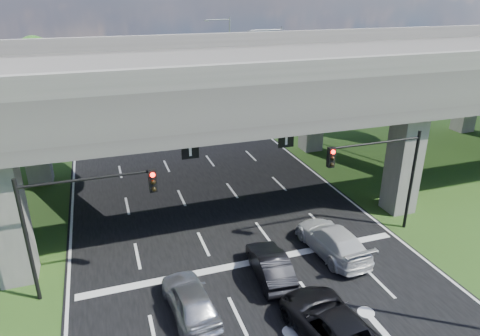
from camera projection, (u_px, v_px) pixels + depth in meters
ground at (276, 307)px, 19.03m from camera, size 160.00×160.00×0.00m
road at (215, 207)px, 27.76m from camera, size 18.00×120.00×0.03m
overpass at (204, 80)px, 26.47m from camera, size 80.00×15.00×10.00m
signal_right at (382, 167)px, 23.18m from camera, size 5.76×0.54×6.00m
signal_left at (77, 211)px, 18.54m from camera, size 5.76×0.54×6.00m
streetlight_far at (276, 72)px, 40.76m from camera, size 3.38×0.25×10.00m
streetlight_beyond at (227, 51)px, 54.74m from camera, size 3.38×0.25×10.00m
tree_left_near at (2, 97)px, 35.77m from camera, size 4.50×4.50×7.80m
tree_left_far at (34, 63)px, 49.93m from camera, size 4.80×4.80×8.32m
tree_right_near at (286, 77)px, 45.65m from camera, size 4.20×4.20×7.28m
tree_right_mid at (282, 67)px, 53.66m from camera, size 3.91×3.90×6.76m
tree_right_far at (232, 55)px, 59.22m from camera, size 4.50×4.50×7.80m
car_silver at (190, 299)px, 18.37m from camera, size 2.13×4.46×1.47m
car_dark at (270, 265)px, 20.75m from camera, size 1.80×4.26×1.37m
car_white at (332, 240)px, 22.68m from camera, size 2.41×5.31×1.51m
car_trailing at (333, 326)px, 16.87m from camera, size 3.12×5.68×1.51m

